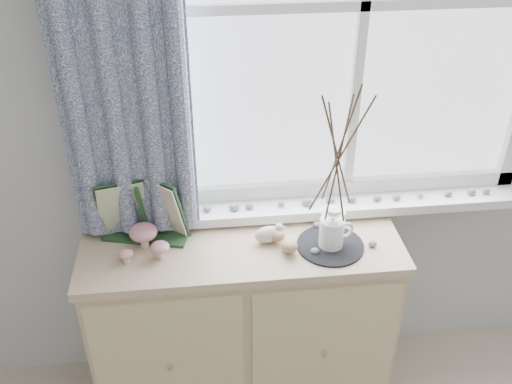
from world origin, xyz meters
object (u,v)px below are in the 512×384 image
at_px(botanical_book, 142,214).
at_px(twig_pitcher, 339,153).
at_px(sideboard, 243,324).
at_px(toadstool_cluster, 145,239).

height_order(botanical_book, twig_pitcher, twig_pitcher).
xyz_separation_m(botanical_book, twig_pitcher, (0.68, -0.10, 0.27)).
distance_m(sideboard, botanical_book, 0.66).
distance_m(botanical_book, toadstool_cluster, 0.09).
xyz_separation_m(toadstool_cluster, twig_pitcher, (0.67, -0.05, 0.34)).
distance_m(toadstool_cluster, twig_pitcher, 0.76).
bearing_deg(twig_pitcher, sideboard, 154.45).
relative_size(toadstool_cluster, twig_pitcher, 0.27).
relative_size(sideboard, botanical_book, 3.25).
relative_size(botanical_book, toadstool_cluster, 2.02).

